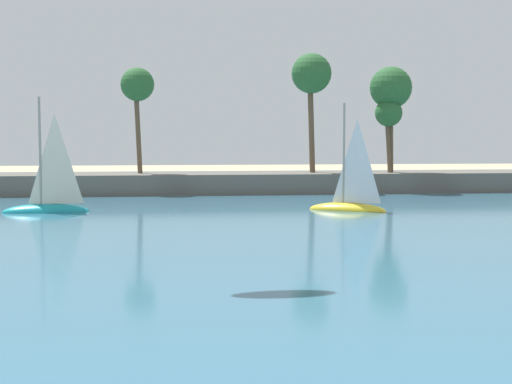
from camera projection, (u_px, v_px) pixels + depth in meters
name	position (u px, v px, depth m)	size (l,w,h in m)	color
sea	(174.00, 202.00, 55.79)	(220.00, 97.48, 0.06)	#386B84
palm_headland	(185.00, 168.00, 64.40)	(104.71, 6.00, 12.47)	#605B54
sailboat_near_shore	(48.00, 201.00, 48.34)	(5.73, 2.10, 8.15)	teal
sailboat_mid_bay	(349.00, 200.00, 49.42)	(5.44, 4.12, 7.78)	yellow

